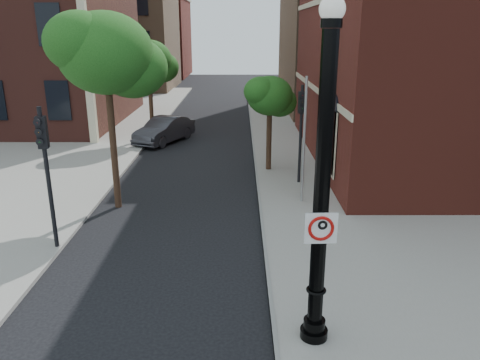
{
  "coord_description": "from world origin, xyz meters",
  "views": [
    {
      "loc": [
        1.31,
        -9.07,
        6.28
      ],
      "look_at": [
        1.31,
        2.0,
        2.7
      ],
      "focal_mm": 35.0,
      "sensor_mm": 36.0,
      "label": 1
    }
  ],
  "objects_px": {
    "traffic_signal_left": "(45,156)",
    "traffic_signal_right": "(301,119)",
    "lamppost": "(321,202)",
    "no_parking_sign": "(321,228)",
    "parked_car": "(164,130)"
  },
  "relations": [
    {
      "from": "traffic_signal_left",
      "to": "traffic_signal_right",
      "type": "relative_size",
      "value": 1.03
    },
    {
      "from": "lamppost",
      "to": "no_parking_sign",
      "type": "bearing_deg",
      "value": -91.82
    },
    {
      "from": "no_parking_sign",
      "to": "parked_car",
      "type": "bearing_deg",
      "value": 105.39
    },
    {
      "from": "no_parking_sign",
      "to": "traffic_signal_right",
      "type": "relative_size",
      "value": 0.15
    },
    {
      "from": "no_parking_sign",
      "to": "traffic_signal_right",
      "type": "bearing_deg",
      "value": 82.5
    },
    {
      "from": "traffic_signal_left",
      "to": "traffic_signal_right",
      "type": "bearing_deg",
      "value": 28.69
    },
    {
      "from": "no_parking_sign",
      "to": "parked_car",
      "type": "height_order",
      "value": "no_parking_sign"
    },
    {
      "from": "lamppost",
      "to": "parked_car",
      "type": "xyz_separation_m",
      "value": [
        -5.93,
        18.21,
        -2.43
      ]
    },
    {
      "from": "lamppost",
      "to": "traffic_signal_left",
      "type": "height_order",
      "value": "lamppost"
    },
    {
      "from": "traffic_signal_left",
      "to": "parked_car",
      "type": "bearing_deg",
      "value": 76.5
    },
    {
      "from": "traffic_signal_right",
      "to": "traffic_signal_left",
      "type": "bearing_deg",
      "value": -151.94
    },
    {
      "from": "traffic_signal_left",
      "to": "lamppost",
      "type": "bearing_deg",
      "value": -40.56
    },
    {
      "from": "lamppost",
      "to": "traffic_signal_right",
      "type": "xyz_separation_m",
      "value": [
        0.93,
        10.44,
        -0.34
      ]
    },
    {
      "from": "traffic_signal_left",
      "to": "traffic_signal_right",
      "type": "xyz_separation_m",
      "value": [
        7.94,
        6.15,
        -0.07
      ]
    },
    {
      "from": "lamppost",
      "to": "traffic_signal_left",
      "type": "xyz_separation_m",
      "value": [
        -7.01,
        4.29,
        -0.27
      ]
    }
  ]
}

